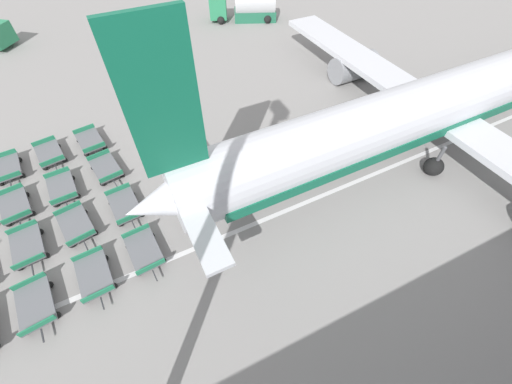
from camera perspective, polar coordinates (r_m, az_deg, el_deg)
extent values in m
plane|color=gray|center=(35.04, 11.62, 22.04)|extent=(500.00, 500.00, 0.00)
cylinder|color=silver|center=(27.19, 33.33, 14.58)|extent=(5.02, 42.03, 3.90)
cone|color=silver|center=(16.39, -15.05, -1.13)|extent=(3.83, 4.78, 3.70)
cube|color=#146B4C|center=(13.00, -16.67, 15.06)|extent=(0.36, 2.93, 6.69)
cube|color=silver|center=(16.00, -13.34, 0.98)|extent=(10.20, 1.53, 0.24)
cube|color=silver|center=(26.30, 30.33, 12.51)|extent=(36.40, 4.12, 0.44)
cylinder|color=gray|center=(32.29, 17.36, 20.87)|extent=(2.44, 4.25, 2.33)
cube|color=#146B4C|center=(27.51, 32.73, 13.45)|extent=(4.99, 37.84, 0.70)
cylinder|color=#56565B|center=(23.86, 30.36, 5.49)|extent=(0.24, 0.24, 1.73)
sphere|color=black|center=(24.38, 29.58, 4.04)|extent=(1.27, 1.27, 1.27)
cylinder|color=#56565B|center=(26.34, 21.62, 13.48)|extent=(0.24, 0.24, 1.73)
sphere|color=black|center=(26.81, 21.09, 12.00)|extent=(1.27, 1.27, 1.27)
cube|color=#2D8C5B|center=(43.97, -6.91, 30.40)|extent=(2.90, 2.70, 2.21)
cube|color=#236B4C|center=(44.26, -0.17, 29.54)|extent=(4.05, 5.50, 1.17)
cylinder|color=#B7BABC|center=(43.87, -0.18, 31.01)|extent=(4.15, 5.35, 2.55)
sphere|color=black|center=(45.35, -6.34, 29.61)|extent=(0.90, 0.90, 0.90)
sphere|color=black|center=(43.27, -6.41, 28.63)|extent=(0.90, 0.90, 0.90)
sphere|color=black|center=(45.44, 1.88, 29.87)|extent=(0.90, 0.90, 0.90)
sphere|color=black|center=(43.36, 2.13, 28.90)|extent=(0.90, 0.90, 0.90)
sphere|color=black|center=(47.22, -38.47, 21.06)|extent=(0.90, 0.90, 0.90)
cube|color=slate|center=(27.17, -38.51, 3.52)|extent=(2.84, 1.87, 0.10)
cube|color=#237F56|center=(26.02, -38.50, 2.16)|extent=(0.28, 1.54, 0.32)
cube|color=#237F56|center=(28.10, -38.93, 5.38)|extent=(0.28, 1.54, 0.32)
cube|color=#333338|center=(25.90, -38.09, 1.14)|extent=(0.70, 0.15, 0.06)
sphere|color=black|center=(26.79, -39.21, 1.21)|extent=(0.36, 0.36, 0.36)
sphere|color=black|center=(26.49, -36.72, 2.38)|extent=(0.36, 0.36, 0.36)
sphere|color=black|center=(27.99, -37.12, 4.70)|extent=(0.36, 0.36, 0.36)
cube|color=slate|center=(24.15, -37.69, -1.88)|extent=(2.91, 2.01, 0.10)
cube|color=#237F56|center=(23.05, -37.48, -3.60)|extent=(0.37, 1.53, 0.32)
cube|color=#237F56|center=(25.02, -38.34, 0.32)|extent=(0.37, 1.53, 0.32)
cube|color=#333338|center=(22.98, -36.95, -4.75)|extent=(0.70, 0.19, 0.06)
sphere|color=black|center=(23.84, -38.34, -4.57)|extent=(0.36, 0.36, 0.36)
sphere|color=black|center=(23.56, -35.55, -3.20)|extent=(0.36, 0.36, 0.36)
sphere|color=black|center=(25.23, -38.91, -1.71)|extent=(0.36, 0.36, 0.36)
sphere|color=black|center=(24.97, -36.29, -0.39)|extent=(0.36, 0.36, 0.36)
cube|color=slate|center=(21.58, -36.23, -7.85)|extent=(2.85, 1.89, 0.10)
cube|color=#237F56|center=(20.59, -36.07, -10.16)|extent=(0.29, 1.54, 0.32)
cube|color=#237F56|center=(22.33, -36.87, -5.11)|extent=(0.29, 1.54, 0.32)
cube|color=#333338|center=(20.58, -35.52, -11.47)|extent=(0.70, 0.16, 0.06)
sphere|color=black|center=(21.42, -37.07, -10.91)|extent=(0.36, 0.36, 0.36)
sphere|color=black|center=(21.07, -33.87, -9.59)|extent=(0.36, 0.36, 0.36)
sphere|color=black|center=(22.64, -37.58, -7.27)|extent=(0.36, 0.36, 0.36)
sphere|color=black|center=(22.31, -34.59, -5.98)|extent=(0.36, 0.36, 0.36)
cube|color=slate|center=(19.29, -35.25, -16.31)|extent=(2.86, 1.91, 0.10)
cube|color=#237F56|center=(18.44, -34.97, -19.31)|extent=(0.30, 1.54, 0.32)
cube|color=#237F56|center=(19.88, -36.05, -12.97)|extent=(0.30, 1.54, 0.32)
cube|color=#333338|center=(18.51, -34.31, -20.76)|extent=(0.70, 0.16, 0.06)
sphere|color=black|center=(19.29, -36.18, -19.76)|extent=(0.36, 0.36, 0.36)
sphere|color=black|center=(18.90, -32.46, -18.43)|extent=(0.36, 0.36, 0.36)
sphere|color=black|center=(20.30, -36.86, -15.26)|extent=(0.36, 0.36, 0.36)
sphere|color=black|center=(19.93, -33.43, -13.92)|extent=(0.36, 0.36, 0.36)
cube|color=slate|center=(26.72, -33.47, 5.96)|extent=(2.91, 2.03, 0.10)
cube|color=#237F56|center=(25.54, -33.08, 4.77)|extent=(0.37, 1.53, 0.32)
cube|color=#237F56|center=(27.68, -34.21, 7.69)|extent=(0.37, 1.53, 0.32)
cube|color=#333338|center=(25.42, -32.58, 3.77)|extent=(0.70, 0.19, 0.06)
sphere|color=black|center=(26.23, -33.99, 3.65)|extent=(0.36, 0.36, 0.36)
sphere|color=black|center=(26.13, -31.43, 4.96)|extent=(0.36, 0.36, 0.36)
sphere|color=black|center=(27.75, -34.75, 5.81)|extent=(0.36, 0.36, 0.36)
sphere|color=black|center=(27.66, -32.34, 7.06)|extent=(0.36, 0.36, 0.36)
cube|color=slate|center=(23.62, -31.87, 0.77)|extent=(2.82, 1.83, 0.10)
cube|color=#237F56|center=(22.51, -31.58, -0.97)|extent=(0.25, 1.54, 0.32)
cube|color=#237F56|center=(24.48, -32.53, 3.02)|extent=(0.25, 1.54, 0.32)
cube|color=#333338|center=(22.45, -31.09, -2.16)|extent=(0.70, 0.14, 0.06)
sphere|color=black|center=(23.27, -32.61, -1.94)|extent=(0.36, 0.36, 0.36)
sphere|color=black|center=(23.07, -29.68, -0.66)|extent=(0.36, 0.36, 0.36)
sphere|color=black|center=(24.66, -33.24, 0.97)|extent=(0.36, 0.36, 0.36)
sphere|color=black|center=(24.47, -30.47, 2.20)|extent=(0.36, 0.36, 0.36)
cube|color=slate|center=(21.05, -29.98, -5.12)|extent=(2.93, 2.07, 0.10)
cube|color=#237F56|center=(20.02, -29.22, -7.24)|extent=(0.40, 1.53, 0.32)
cube|color=#237F56|center=(21.83, -31.10, -2.53)|extent=(0.40, 1.53, 0.32)
cube|color=#333338|center=(20.01, -28.55, -8.54)|extent=(0.70, 0.21, 0.06)
sphere|color=black|center=(20.76, -30.52, -8.27)|extent=(0.36, 0.36, 0.36)
sphere|color=black|center=(20.64, -27.27, -6.63)|extent=(0.36, 0.36, 0.36)
sphere|color=black|center=(22.04, -31.78, -4.84)|extent=(0.36, 0.36, 0.36)
sphere|color=black|center=(21.92, -28.74, -3.29)|extent=(0.36, 0.36, 0.36)
cube|color=slate|center=(18.65, -27.41, -13.19)|extent=(2.80, 1.79, 0.10)
cube|color=#237F56|center=(17.78, -26.80, -16.21)|extent=(0.23, 1.54, 0.32)
cube|color=#237F56|center=(19.25, -28.39, -9.80)|extent=(0.23, 1.54, 0.32)
cube|color=#333338|center=(17.85, -26.15, -17.71)|extent=(0.70, 0.13, 0.06)
sphere|color=black|center=(18.58, -28.34, -16.77)|extent=(0.36, 0.36, 0.36)
sphere|color=black|center=(18.33, -24.45, -15.34)|extent=(0.36, 0.36, 0.36)
sphere|color=black|center=(19.61, -29.37, -12.20)|extent=(0.36, 0.36, 0.36)
sphere|color=black|center=(19.38, -25.76, -10.81)|extent=(0.36, 0.36, 0.36)
cube|color=slate|center=(26.40, -27.97, 8.34)|extent=(2.90, 2.00, 0.10)
cube|color=#237F56|center=(25.23, -27.35, 7.22)|extent=(0.36, 1.53, 0.32)
cube|color=#237F56|center=(27.36, -28.86, 10.02)|extent=(0.36, 1.53, 0.32)
cube|color=#333338|center=(25.11, -26.84, 6.21)|extent=(0.70, 0.19, 0.06)
sphere|color=black|center=(25.85, -28.43, 6.05)|extent=(0.36, 0.36, 0.36)
sphere|color=black|center=(25.88, -25.81, 7.33)|extent=(0.36, 0.36, 0.36)
sphere|color=black|center=(27.38, -29.46, 8.13)|extent=(0.36, 0.36, 0.36)
sphere|color=black|center=(27.40, -26.97, 9.35)|extent=(0.36, 0.36, 0.36)
cube|color=slate|center=(23.60, -25.68, 4.05)|extent=(2.92, 2.04, 0.10)
cube|color=#237F56|center=(22.48, -24.82, 2.60)|extent=(0.38, 1.53, 0.32)
cube|color=#237F56|center=(24.48, -26.79, 6.08)|extent=(0.38, 1.53, 0.32)
cube|color=#333338|center=(22.41, -24.23, 1.45)|extent=(0.70, 0.20, 0.06)
sphere|color=black|center=(23.12, -26.10, 1.39)|extent=(0.36, 0.36, 0.36)
sphere|color=black|center=(23.16, -23.20, 2.86)|extent=(0.36, 0.36, 0.36)
sphere|color=black|center=(24.54, -27.44, 3.96)|extent=(0.36, 0.36, 0.36)
sphere|color=black|center=(24.59, -24.71, 5.35)|extent=(0.36, 0.36, 0.36)
cube|color=slate|center=(20.74, -22.79, -2.17)|extent=(2.83, 1.85, 0.10)
cube|color=#237F56|center=(19.71, -21.92, -4.30)|extent=(0.26, 1.54, 0.32)
cube|color=#237F56|center=(21.51, -23.91, 0.49)|extent=(0.26, 1.54, 0.32)
cube|color=#333338|center=(19.71, -21.32, -5.66)|extent=(0.70, 0.14, 0.06)
sphere|color=black|center=(20.41, -23.45, -5.31)|extent=(0.36, 0.36, 0.36)
sphere|color=black|center=(20.38, -20.06, -3.83)|extent=(0.36, 0.36, 0.36)
sphere|color=black|center=(21.68, -24.77, -1.83)|extent=(0.36, 0.36, 0.36)
sphere|color=black|center=(21.65, -21.60, -0.43)|extent=(0.36, 0.36, 0.36)
cube|color=slate|center=(18.40, -19.72, -9.90)|extent=(2.82, 1.82, 0.10)
cube|color=#237F56|center=(17.50, -18.59, -12.75)|extent=(0.24, 1.54, 0.32)
cube|color=#237F56|center=(19.01, -21.06, -6.61)|extent=(0.24, 1.54, 0.32)
cube|color=#333338|center=(17.58, -17.91, -14.26)|extent=(0.70, 0.13, 0.06)
sphere|color=black|center=(18.22, -20.45, -13.54)|extent=(0.36, 0.36, 0.36)
sphere|color=black|center=(18.17, -16.56, -11.91)|extent=(0.36, 0.36, 0.36)
sphere|color=black|center=(19.28, -22.09, -9.13)|extent=(0.36, 0.36, 0.36)
sphere|color=black|center=(19.23, -18.47, -7.59)|extent=(0.36, 0.36, 0.36)
cube|color=white|center=(21.48, 15.14, 0.72)|extent=(1.25, 35.57, 0.01)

